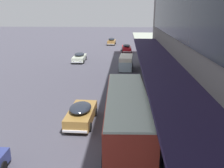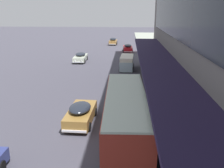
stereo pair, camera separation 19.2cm
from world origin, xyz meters
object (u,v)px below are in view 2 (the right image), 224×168
transit_bus_kerbside_front (126,114)px  sedan_far_back (128,48)px  sedan_trailing_near (80,57)px  sedan_lead_mid (81,113)px  vw_van (127,62)px  sedan_trailing_mid (113,41)px

transit_bus_kerbside_front → sedan_far_back: (0.02, 35.43, -1.07)m
sedan_trailing_near → sedan_lead_mid: sedan_lead_mid is taller
sedan_trailing_near → vw_van: (7.59, -5.13, 0.37)m
sedan_trailing_mid → vw_van: (3.51, -25.72, 0.29)m
transit_bus_kerbside_front → vw_van: 20.15m
sedan_far_back → sedan_trailing_mid: size_ratio=1.12×
vw_van → sedan_lead_mid: bearing=-100.6°
sedan_trailing_mid → vw_van: size_ratio=0.93×
transit_bus_kerbside_front → sedan_lead_mid: transit_bus_kerbside_front is taller
sedan_lead_mid → vw_van: (3.30, 17.68, 0.32)m
sedan_lead_mid → sedan_trailing_mid: 43.40m
transit_bus_kerbside_front → sedan_lead_mid: (-3.37, 2.46, -1.07)m
transit_bus_kerbside_front → sedan_lead_mid: bearing=143.8°
sedan_far_back → vw_van: (-0.08, -15.29, 0.32)m
sedan_trailing_mid → sedan_trailing_near: bearing=-101.2°
sedan_lead_mid → transit_bus_kerbside_front: bearing=-36.2°
transit_bus_kerbside_front → sedan_trailing_mid: (-3.57, 45.86, -1.03)m
transit_bus_kerbside_front → sedan_far_back: 35.44m
sedan_far_back → sedan_trailing_mid: (-3.59, 10.43, 0.04)m
sedan_trailing_near → sedan_far_back: sedan_far_back is taller
sedan_trailing_near → vw_van: size_ratio=1.07×
sedan_lead_mid → vw_van: vw_van is taller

